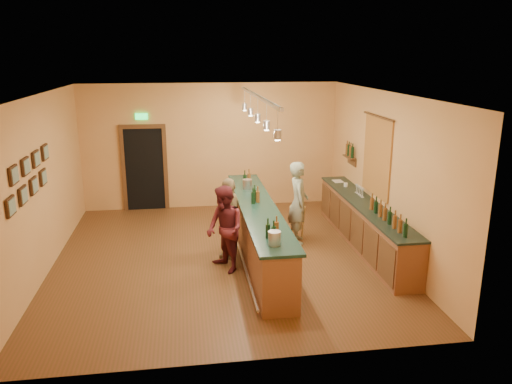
{
  "coord_description": "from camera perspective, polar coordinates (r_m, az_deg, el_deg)",
  "views": [
    {
      "loc": [
        -0.67,
        -9.18,
        3.91
      ],
      "look_at": [
        0.69,
        0.2,
        1.26
      ],
      "focal_mm": 35.0,
      "sensor_mm": 36.0,
      "label": 1
    }
  ],
  "objects": [
    {
      "name": "bar_stool",
      "position": [
        10.83,
        4.75,
        -2.4
      ],
      "size": [
        0.35,
        0.35,
        0.72
      ],
      "rotation": [
        0.0,
        0.0,
        0.38
      ],
      "color": "tan",
      "rests_on": "floor"
    },
    {
      "name": "wall_right",
      "position": [
        10.25,
        14.48,
        2.08
      ],
      "size": [
        0.02,
        7.0,
        3.2
      ],
      "primitive_type": "cube",
      "color": "tan",
      "rests_on": "floor"
    },
    {
      "name": "wall_left",
      "position": [
        9.81,
        -23.24,
        0.7
      ],
      "size": [
        0.02,
        7.0,
        3.2
      ],
      "primitive_type": "cube",
      "color": "tan",
      "rests_on": "floor"
    },
    {
      "name": "customer_b",
      "position": [
        9.73,
        -3.03,
        -3.0
      ],
      "size": [
        0.75,
        1.03,
        1.62
      ],
      "primitive_type": "imported",
      "rotation": [
        0.0,
        0.0,
        -1.99
      ],
      "color": "#997A51",
      "rests_on": "floor"
    },
    {
      "name": "doorway",
      "position": [
        13.0,
        -12.62,
        2.86
      ],
      "size": [
        1.15,
        0.09,
        2.48
      ],
      "color": "black",
      "rests_on": "wall_back"
    },
    {
      "name": "floor",
      "position": [
        10.0,
        -3.79,
        -7.44
      ],
      "size": [
        7.0,
        7.0,
        0.0
      ],
      "primitive_type": "plane",
      "color": "#563918",
      "rests_on": "ground"
    },
    {
      "name": "bottle_shelf",
      "position": [
        11.94,
        10.7,
        4.5
      ],
      "size": [
        0.17,
        0.55,
        0.54
      ],
      "color": "#4C3216",
      "rests_on": "wall_right"
    },
    {
      "name": "back_counter",
      "position": [
        10.61,
        12.31,
        -3.59
      ],
      "size": [
        0.6,
        4.55,
        1.27
      ],
      "color": "brown",
      "rests_on": "floor"
    },
    {
      "name": "tapestry",
      "position": [
        10.55,
        13.65,
        3.9
      ],
      "size": [
        0.03,
        1.4,
        1.6
      ],
      "primitive_type": "cube",
      "color": "#AA4122",
      "rests_on": "wall_right"
    },
    {
      "name": "customer_a",
      "position": [
        9.14,
        -3.58,
        -4.29
      ],
      "size": [
        0.88,
        0.96,
        1.61
      ],
      "primitive_type": "imported",
      "rotation": [
        0.0,
        0.0,
        -1.14
      ],
      "color": "#59191E",
      "rests_on": "floor"
    },
    {
      "name": "tasting_bar",
      "position": [
        9.85,
        0.18,
        -3.99
      ],
      "size": [
        0.73,
        5.1,
        1.38
      ],
      "color": "brown",
      "rests_on": "floor"
    },
    {
      "name": "pendant_track",
      "position": [
        9.33,
        0.2,
        9.9
      ],
      "size": [
        0.11,
        4.6,
        0.5
      ],
      "color": "silver",
      "rests_on": "ceiling"
    },
    {
      "name": "wall_back",
      "position": [
        12.91,
        -5.17,
        5.23
      ],
      "size": [
        6.5,
        0.02,
        3.2
      ],
      "primitive_type": "cube",
      "color": "tan",
      "rests_on": "floor"
    },
    {
      "name": "bartender",
      "position": [
        10.53,
        4.87,
        -1.21
      ],
      "size": [
        0.49,
        0.68,
        1.75
      ],
      "primitive_type": "imported",
      "rotation": [
        0.0,
        0.0,
        1.45
      ],
      "color": "gray",
      "rests_on": "floor"
    },
    {
      "name": "ceiling",
      "position": [
        9.24,
        -4.15,
        11.16
      ],
      "size": [
        6.5,
        7.0,
        0.02
      ],
      "primitive_type": "cube",
      "color": "silver",
      "rests_on": "wall_back"
    },
    {
      "name": "wall_front",
      "position": [
        6.17,
        -1.42,
        -6.37
      ],
      "size": [
        6.5,
        0.02,
        3.2
      ],
      "primitive_type": "cube",
      "color": "tan",
      "rests_on": "floor"
    },
    {
      "name": "picture_grid",
      "position": [
        9.02,
        -24.39,
        1.65
      ],
      "size": [
        0.06,
        2.2,
        0.7
      ],
      "primitive_type": null,
      "color": "#382111",
      "rests_on": "wall_left"
    }
  ]
}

